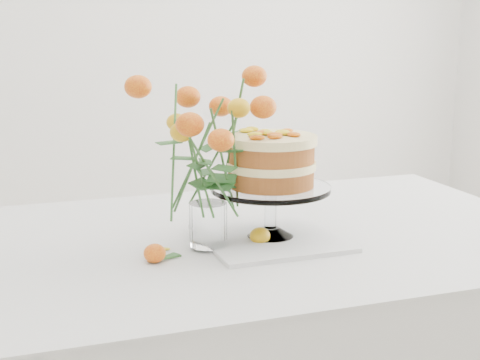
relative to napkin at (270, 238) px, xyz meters
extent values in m
cube|color=white|center=(0.01, 2.06, 0.59)|extent=(4.00, 0.04, 2.70)
cube|color=tan|center=(0.01, 0.06, -0.03)|extent=(1.40, 0.90, 0.04)
cylinder|color=tan|center=(-0.61, 0.43, -0.41)|extent=(0.06, 0.06, 0.71)
cylinder|color=tan|center=(0.63, 0.43, -0.41)|extent=(0.06, 0.06, 0.71)
cube|color=silver|center=(0.01, 0.06, -0.01)|extent=(1.42, 0.92, 0.01)
cube|color=silver|center=(0.01, 0.52, -0.11)|extent=(1.42, 0.01, 0.20)
cube|color=silver|center=(0.00, 0.00, 0.00)|extent=(0.31, 0.31, 0.01)
cylinder|color=white|center=(0.00, 0.00, 0.07)|extent=(0.03, 0.03, 0.09)
cylinder|color=white|center=(0.00, 0.00, 0.12)|extent=(0.27, 0.27, 0.01)
cylinder|color=#A56025|center=(0.00, 0.00, 0.14)|extent=(0.25, 0.25, 0.04)
cylinder|color=#FFECA4|center=(0.00, 0.00, 0.17)|extent=(0.26, 0.26, 0.02)
cylinder|color=#A56025|center=(0.00, 0.00, 0.20)|extent=(0.25, 0.25, 0.04)
cylinder|color=#FFECA4|center=(0.00, 0.00, 0.23)|extent=(0.27, 0.27, 0.02)
cylinder|color=white|center=(-0.15, -0.01, 0.00)|extent=(0.07, 0.07, 0.01)
cylinder|color=white|center=(-0.15, -0.01, 0.05)|extent=(0.08, 0.08, 0.10)
ellipsoid|color=gold|center=(-0.03, -0.02, 0.01)|extent=(0.05, 0.05, 0.04)
cylinder|color=#2F6026|center=(0.00, -0.02, 0.00)|extent=(0.06, 0.01, 0.00)
ellipsoid|color=#B81F09|center=(-0.28, -0.07, 0.01)|extent=(0.05, 0.05, 0.04)
cylinder|color=#2F6026|center=(-0.25, -0.06, 0.00)|extent=(0.06, 0.02, 0.00)
ellipsoid|color=yellow|center=(-0.11, -0.04, 0.00)|extent=(0.03, 0.02, 0.00)
ellipsoid|color=yellow|center=(-0.01, -0.08, 0.00)|extent=(0.03, 0.02, 0.00)
ellipsoid|color=yellow|center=(0.03, -0.12, 0.00)|extent=(0.03, 0.02, 0.00)
ellipsoid|color=yellow|center=(-0.25, 0.01, 0.00)|extent=(0.03, 0.02, 0.00)
ellipsoid|color=yellow|center=(-0.29, -0.06, 0.00)|extent=(0.03, 0.02, 0.00)
camera|label=1|loc=(-0.54, -1.38, 0.47)|focal=50.00mm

